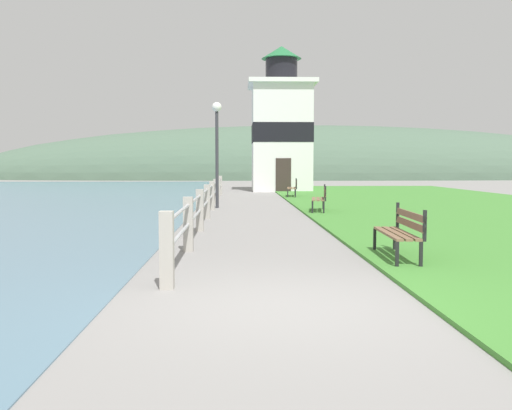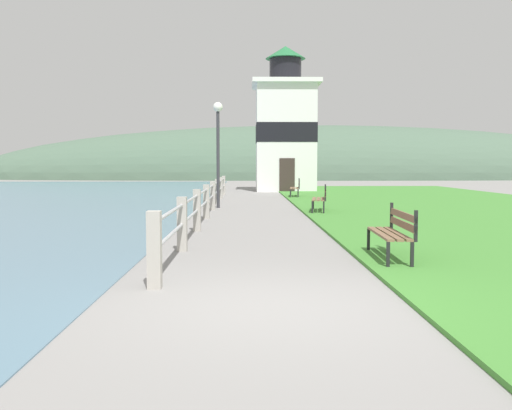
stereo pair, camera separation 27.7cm
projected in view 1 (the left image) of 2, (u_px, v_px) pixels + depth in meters
name	position (u px, v px, depth m)	size (l,w,h in m)	color
ground_plane	(287.00, 307.00, 6.59)	(160.00, 160.00, 0.00)	gray
grass_verge	(463.00, 209.00, 20.75)	(12.00, 41.90, 0.06)	#428433
seawall_railing	(210.00, 196.00, 18.83)	(0.18, 22.92, 1.03)	#A8A399
park_bench_near	(401.00, 229.00, 9.71)	(0.54, 1.82, 0.94)	brown
park_bench_midway	(321.00, 197.00, 19.30)	(0.70, 1.76, 0.94)	brown
park_bench_far	(293.00, 187.00, 28.16)	(0.62, 1.76, 0.94)	brown
lighthouse	(281.00, 129.00, 35.01)	(4.07, 4.07, 8.82)	white
lamp_post	(217.00, 135.00, 21.31)	(0.36, 0.36, 3.96)	#333338
distant_hillside	(314.00, 179.00, 64.59)	(80.00, 16.00, 12.00)	#4C6651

